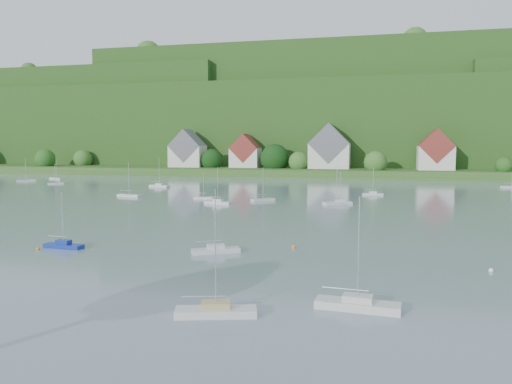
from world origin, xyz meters
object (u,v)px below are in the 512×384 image
near_sailboat_2 (216,310)px  near_sailboat_4 (358,304)px  near_sailboat_1 (64,245)px  near_sailboat_3 (216,249)px

near_sailboat_2 → near_sailboat_4: (10.18, 3.95, 0.02)m
near_sailboat_2 → near_sailboat_1: bearing=128.1°
near_sailboat_2 → near_sailboat_3: 21.62m
near_sailboat_1 → near_sailboat_3: bearing=9.4°
near_sailboat_1 → near_sailboat_2: bearing=-31.8°
near_sailboat_1 → near_sailboat_3: 19.16m
near_sailboat_3 → near_sailboat_4: (16.94, -16.58, 0.04)m
near_sailboat_2 → near_sailboat_3: near_sailboat_2 is taller
near_sailboat_4 → near_sailboat_1: bearing=162.1°
near_sailboat_1 → near_sailboat_4: near_sailboat_4 is taller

